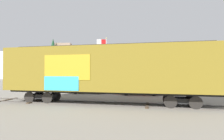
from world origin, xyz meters
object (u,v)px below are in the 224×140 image
Objects in this scene: flagpole at (105,57)px; parked_car_silver at (89,87)px; parked_car_red at (140,87)px; freight_car at (107,70)px.

flagpole reaches higher than parked_car_silver.
parked_car_silver is at bearing 176.87° from parked_car_red.
freight_car is at bearing -76.21° from flagpole.
flagpole reaches higher than parked_car_red.
parked_car_red is at bearing -3.13° from parked_car_silver.
freight_car is 10.81m from flagpole.
freight_car is 7.43m from parked_car_red.
flagpole reaches higher than freight_car.
parked_car_silver is 6.26m from parked_car_red.
parked_car_silver is 0.96× the size of parked_car_red.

